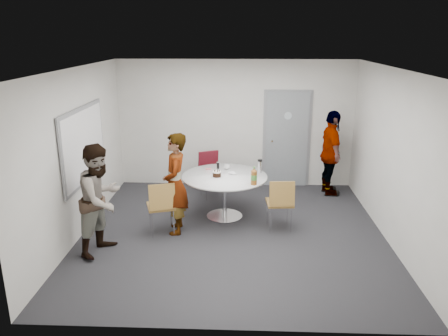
{
  "coord_description": "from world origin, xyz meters",
  "views": [
    {
      "loc": [
        0.13,
        -6.66,
        3.21
      ],
      "look_at": [
        -0.15,
        0.25,
        1.06
      ],
      "focal_mm": 35.0,
      "sensor_mm": 36.0,
      "label": 1
    }
  ],
  "objects_px": {
    "chair_near_right": "(281,200)",
    "chair_far": "(210,169)",
    "person_right": "(331,153)",
    "person_left": "(101,199)",
    "table": "(226,182)",
    "person_main": "(175,184)",
    "whiteboard": "(84,145)",
    "door": "(287,140)",
    "chair_near_left": "(162,203)"
  },
  "relations": [
    {
      "from": "chair_near_right",
      "to": "chair_far",
      "type": "height_order",
      "value": "chair_far"
    },
    {
      "from": "table",
      "to": "chair_far",
      "type": "relative_size",
      "value": 1.64
    },
    {
      "from": "person_main",
      "to": "person_right",
      "type": "xyz_separation_m",
      "value": [
        2.89,
        1.91,
        0.03
      ]
    },
    {
      "from": "door",
      "to": "chair_far",
      "type": "height_order",
      "value": "door"
    },
    {
      "from": "chair_far",
      "to": "person_left",
      "type": "bearing_deg",
      "value": 36.41
    },
    {
      "from": "table",
      "to": "chair_near_left",
      "type": "bearing_deg",
      "value": -143.3
    },
    {
      "from": "person_left",
      "to": "person_right",
      "type": "relative_size",
      "value": 0.97
    },
    {
      "from": "chair_far",
      "to": "whiteboard",
      "type": "bearing_deg",
      "value": 15.64
    },
    {
      "from": "person_main",
      "to": "person_left",
      "type": "distance_m",
      "value": 1.25
    },
    {
      "from": "table",
      "to": "person_right",
      "type": "xyz_separation_m",
      "value": [
        2.08,
        1.28,
        0.19
      ]
    },
    {
      "from": "whiteboard",
      "to": "table",
      "type": "xyz_separation_m",
      "value": [
        2.33,
        0.47,
        -0.77
      ]
    },
    {
      "from": "person_left",
      "to": "person_main",
      "type": "bearing_deg",
      "value": -32.46
    },
    {
      "from": "table",
      "to": "chair_near_left",
      "type": "height_order",
      "value": "table"
    },
    {
      "from": "table",
      "to": "chair_near_right",
      "type": "relative_size",
      "value": 1.67
    },
    {
      "from": "person_right",
      "to": "chair_far",
      "type": "bearing_deg",
      "value": 90.0
    },
    {
      "from": "door",
      "to": "person_right",
      "type": "distance_m",
      "value": 1.01
    },
    {
      "from": "whiteboard",
      "to": "chair_near_right",
      "type": "distance_m",
      "value": 3.38
    },
    {
      "from": "person_right",
      "to": "chair_near_right",
      "type": "bearing_deg",
      "value": 143.31
    },
    {
      "from": "person_main",
      "to": "person_right",
      "type": "relative_size",
      "value": 0.97
    },
    {
      "from": "person_left",
      "to": "table",
      "type": "bearing_deg",
      "value": -31.87
    },
    {
      "from": "person_main",
      "to": "door",
      "type": "bearing_deg",
      "value": 133.85
    },
    {
      "from": "door",
      "to": "table",
      "type": "bearing_deg",
      "value": -124.18
    },
    {
      "from": "door",
      "to": "chair_near_left",
      "type": "bearing_deg",
      "value": -131.2
    },
    {
      "from": "door",
      "to": "person_main",
      "type": "distance_m",
      "value": 3.19
    },
    {
      "from": "door",
      "to": "chair_near_right",
      "type": "height_order",
      "value": "door"
    },
    {
      "from": "chair_near_right",
      "to": "person_main",
      "type": "height_order",
      "value": "person_main"
    },
    {
      "from": "chair_near_left",
      "to": "person_right",
      "type": "bearing_deg",
      "value": 16.1
    },
    {
      "from": "person_main",
      "to": "person_left",
      "type": "relative_size",
      "value": 1.0
    },
    {
      "from": "table",
      "to": "person_main",
      "type": "xyz_separation_m",
      "value": [
        -0.81,
        -0.62,
        0.16
      ]
    },
    {
      "from": "chair_near_right",
      "to": "door",
      "type": "bearing_deg",
      "value": 77.86
    },
    {
      "from": "table",
      "to": "person_right",
      "type": "bearing_deg",
      "value": 31.65
    },
    {
      "from": "chair_far",
      "to": "person_right",
      "type": "xyz_separation_m",
      "value": [
        2.45,
        0.18,
        0.31
      ]
    },
    {
      "from": "door",
      "to": "person_left",
      "type": "distance_m",
      "value": 4.41
    },
    {
      "from": "chair_near_left",
      "to": "person_right",
      "type": "relative_size",
      "value": 0.53
    },
    {
      "from": "whiteboard",
      "to": "chair_near_left",
      "type": "xyz_separation_m",
      "value": [
        1.3,
        -0.3,
        -0.89
      ]
    },
    {
      "from": "door",
      "to": "whiteboard",
      "type": "bearing_deg",
      "value": -147.34
    },
    {
      "from": "whiteboard",
      "to": "chair_far",
      "type": "relative_size",
      "value": 2.07
    },
    {
      "from": "table",
      "to": "person_main",
      "type": "height_order",
      "value": "person_main"
    },
    {
      "from": "table",
      "to": "person_right",
      "type": "relative_size",
      "value": 0.87
    },
    {
      "from": "whiteboard",
      "to": "table",
      "type": "height_order",
      "value": "whiteboard"
    },
    {
      "from": "table",
      "to": "person_left",
      "type": "distance_m",
      "value": 2.28
    },
    {
      "from": "door",
      "to": "chair_near_right",
      "type": "xyz_separation_m",
      "value": [
        -0.31,
        -2.34,
        -0.47
      ]
    },
    {
      "from": "chair_far",
      "to": "person_main",
      "type": "bearing_deg",
      "value": 52.43
    },
    {
      "from": "whiteboard",
      "to": "door",
      "type": "bearing_deg",
      "value": 32.66
    },
    {
      "from": "door",
      "to": "table",
      "type": "relative_size",
      "value": 1.4
    },
    {
      "from": "chair_near_right",
      "to": "whiteboard",
      "type": "bearing_deg",
      "value": 174.35
    },
    {
      "from": "whiteboard",
      "to": "chair_far",
      "type": "bearing_deg",
      "value": 38.74
    },
    {
      "from": "table",
      "to": "chair_near_right",
      "type": "xyz_separation_m",
      "value": [
        0.93,
        -0.52,
        -0.13
      ]
    },
    {
      "from": "chair_far",
      "to": "person_left",
      "type": "distance_m",
      "value": 2.88
    },
    {
      "from": "whiteboard",
      "to": "chair_near_left",
      "type": "distance_m",
      "value": 1.6
    }
  ]
}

